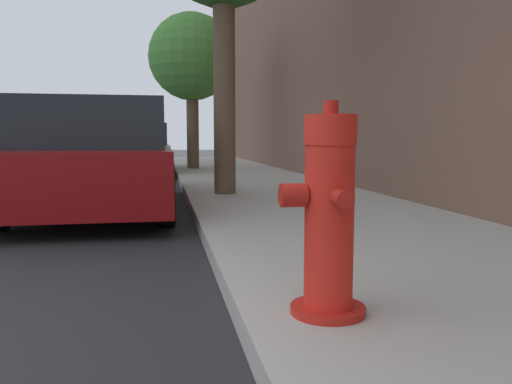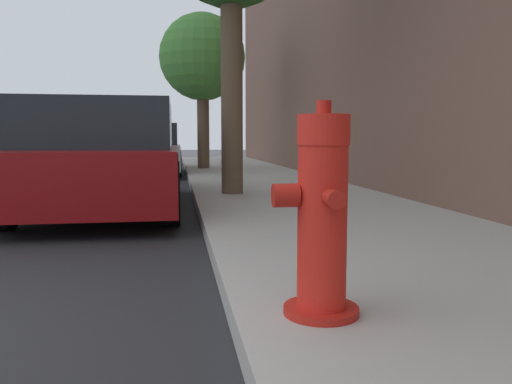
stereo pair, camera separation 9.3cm
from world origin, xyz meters
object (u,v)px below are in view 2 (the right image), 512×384
fire_hydrant (321,218)px  street_tree_far (202,58)px  parked_car_mid (147,150)px  parked_car_near (105,159)px

fire_hydrant → street_tree_far: 11.66m
parked_car_mid → fire_hydrant: bearing=-82.9°
fire_hydrant → street_tree_far: (0.09, 11.39, 2.46)m
fire_hydrant → parked_car_near: bearing=108.8°
parked_car_mid → street_tree_far: street_tree_far is taller
parked_car_near → fire_hydrant: bearing=-71.2°
parked_car_mid → street_tree_far: size_ratio=1.00×
parked_car_near → parked_car_mid: parked_car_near is taller
parked_car_mid → parked_car_near: bearing=-91.6°
fire_hydrant → street_tree_far: size_ratio=0.24×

